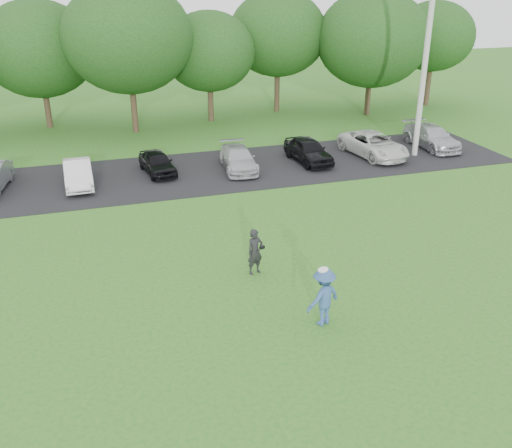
{
  "coord_description": "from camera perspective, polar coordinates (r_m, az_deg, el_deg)",
  "views": [
    {
      "loc": [
        -5.09,
        -12.89,
        8.94
      ],
      "look_at": [
        0.0,
        3.5,
        1.3
      ],
      "focal_mm": 40.0,
      "sensor_mm": 36.0,
      "label": 1
    }
  ],
  "objects": [
    {
      "name": "camera_bystander",
      "position": [
        18.13,
        -0.09,
        -2.79
      ],
      "size": [
        0.64,
        0.51,
        1.53
      ],
      "color": "black",
      "rests_on": "ground"
    },
    {
      "name": "utility_pole",
      "position": [
        30.52,
        16.53,
        15.0
      ],
      "size": [
        0.28,
        0.28,
        9.32
      ],
      "primitive_type": "cylinder",
      "color": "#AFB0AA",
      "rests_on": "ground"
    },
    {
      "name": "parking_lot",
      "position": [
        27.85,
        -5.83,
        5.18
      ],
      "size": [
        32.0,
        6.5,
        0.03
      ],
      "primitive_type": "cube",
      "color": "black",
      "rests_on": "ground"
    },
    {
      "name": "parked_cars",
      "position": [
        28.07,
        -2.16,
        6.72
      ],
      "size": [
        27.88,
        4.78,
        1.22
      ],
      "color": "#55121B",
      "rests_on": "parking_lot"
    },
    {
      "name": "frisbee_player",
      "position": [
        15.68,
        6.76,
        -7.24
      ],
      "size": [
        1.25,
        0.98,
        1.91
      ],
      "color": "#31548C",
      "rests_on": "ground"
    },
    {
      "name": "ground",
      "position": [
        16.49,
        3.65,
        -8.89
      ],
      "size": [
        100.0,
        100.0,
        0.0
      ],
      "primitive_type": "plane",
      "color": "#27681D",
      "rests_on": "ground"
    },
    {
      "name": "tree_row",
      "position": [
        36.48,
        -7.05,
        17.48
      ],
      "size": [
        42.39,
        9.85,
        8.64
      ],
      "color": "#38281C",
      "rests_on": "ground"
    }
  ]
}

